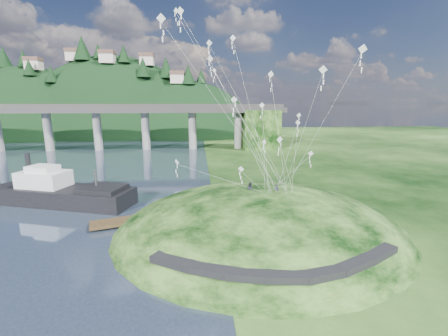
{
  "coord_description": "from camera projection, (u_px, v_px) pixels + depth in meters",
  "views": [
    {
      "loc": [
        0.7,
        -31.54,
        15.14
      ],
      "look_at": [
        4.0,
        6.0,
        7.0
      ],
      "focal_mm": 24.0,
      "sensor_mm": 36.0,
      "label": 1
    }
  ],
  "objects": [
    {
      "name": "work_barge",
      "position": [
        60.0,
        192.0,
        45.82
      ],
      "size": [
        22.75,
        12.24,
        7.69
      ],
      "color": "black",
      "rests_on": "ground"
    },
    {
      "name": "grass_hill",
      "position": [
        259.0,
        242.0,
        36.79
      ],
      "size": [
        36.0,
        32.0,
        13.0
      ],
      "color": "black",
      "rests_on": "ground"
    },
    {
      "name": "footpath",
      "position": [
        283.0,
        266.0,
        24.55
      ],
      "size": [
        22.29,
        5.84,
        0.83
      ],
      "color": "black",
      "rests_on": "ground"
    },
    {
      "name": "bridge",
      "position": [
        114.0,
        120.0,
        97.76
      ],
      "size": [
        160.0,
        11.0,
        15.0
      ],
      "color": "#2D2B2B",
      "rests_on": "ground"
    },
    {
      "name": "kite_flyers",
      "position": [
        256.0,
        183.0,
        35.98
      ],
      "size": [
        3.94,
        1.53,
        1.78
      ],
      "color": "#292937",
      "rests_on": "ground"
    },
    {
      "name": "kite_swarm",
      "position": [
        247.0,
        93.0,
        35.76
      ],
      "size": [
        19.94,
        17.05,
        21.03
      ],
      "color": "silver",
      "rests_on": "ground"
    },
    {
      "name": "ground",
      "position": [
        193.0,
        240.0,
        33.84
      ],
      "size": [
        320.0,
        320.0,
        0.0
      ],
      "primitive_type": "plane",
      "color": "black",
      "rests_on": "ground"
    },
    {
      "name": "wooden_dock",
      "position": [
        155.0,
        217.0,
        39.52
      ],
      "size": [
        15.97,
        7.29,
        1.14
      ],
      "color": "#352716",
      "rests_on": "ground"
    },
    {
      "name": "far_ridge",
      "position": [
        110.0,
        149.0,
        150.65
      ],
      "size": [
        153.0,
        70.0,
        94.5
      ],
      "color": "black",
      "rests_on": "ground"
    }
  ]
}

